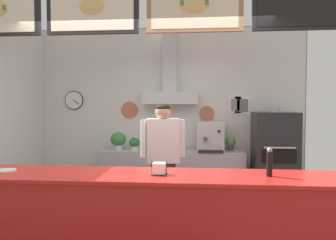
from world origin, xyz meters
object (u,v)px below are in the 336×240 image
object	(u,v)px
pizza_oven	(274,160)
condiment_plate	(6,170)
shop_worker	(163,163)
espresso_machine	(210,136)
napkin_holder	(159,169)
potted_thyme	(118,140)
potted_oregano	(231,143)
pepper_grinder	(269,162)
potted_basil	(162,141)
potted_rosemary	(135,143)

from	to	relation	value
pizza_oven	condiment_plate	world-z (taller)	pizza_oven
pizza_oven	shop_worker	world-z (taller)	shop_worker
espresso_machine	napkin_holder	world-z (taller)	espresso_machine
potted_thyme	napkin_holder	xyz separation A→B (m)	(1.03, -2.69, 0.03)
potted_thyme	potted_oregano	world-z (taller)	potted_thyme
pizza_oven	potted_thyme	bearing A→B (deg)	176.55
shop_worker	napkin_holder	world-z (taller)	shop_worker
potted_oregano	potted_thyme	bearing A→B (deg)	-178.12
napkin_holder	potted_oregano	bearing A→B (deg)	72.53
pizza_oven	potted_thyme	xyz separation A→B (m)	(-2.57, 0.16, 0.29)
napkin_holder	pepper_grinder	bearing A→B (deg)	0.92
potted_basil	napkin_holder	world-z (taller)	napkin_holder
shop_worker	potted_basil	world-z (taller)	shop_worker
potted_oregano	condiment_plate	size ratio (longest dim) A/B	1.18
shop_worker	potted_rosemary	world-z (taller)	shop_worker
potted_basil	condiment_plate	bearing A→B (deg)	-113.97
shop_worker	potted_thyme	bearing A→B (deg)	-64.84
potted_thyme	pepper_grinder	bearing A→B (deg)	-53.06
espresso_machine	pepper_grinder	distance (m)	2.71
pizza_oven	napkin_holder	world-z (taller)	pizza_oven
espresso_machine	potted_thyme	bearing A→B (deg)	179.96
potted_rosemary	condiment_plate	distance (m)	2.75
potted_basil	potted_rosemary	world-z (taller)	potted_basil
espresso_machine	potted_rosemary	world-z (taller)	espresso_machine
pizza_oven	espresso_machine	size ratio (longest dim) A/B	3.33
shop_worker	potted_basil	bearing A→B (deg)	-92.61
napkin_holder	potted_basil	bearing A→B (deg)	95.95
espresso_machine	pepper_grinder	world-z (taller)	espresso_machine
pizza_oven	potted_rosemary	world-z (taller)	pizza_oven
pizza_oven	espresso_machine	bearing A→B (deg)	171.34
pepper_grinder	shop_worker	bearing A→B (deg)	129.00
shop_worker	condiment_plate	bearing A→B (deg)	35.17
potted_thyme	condiment_plate	size ratio (longest dim) A/B	1.56
espresso_machine	potted_oregano	world-z (taller)	espresso_machine
espresso_machine	potted_thyme	xyz separation A→B (m)	(-1.56, 0.00, -0.07)
pizza_oven	potted_basil	world-z (taller)	pizza_oven
pizza_oven	shop_worker	xyz separation A→B (m)	(-1.66, -1.16, 0.13)
shop_worker	espresso_machine	bearing A→B (deg)	-125.66
shop_worker	pepper_grinder	xyz separation A→B (m)	(1.10, -1.35, 0.26)
napkin_holder	pepper_grinder	distance (m)	0.98
potted_basil	potted_thyme	xyz separation A→B (m)	(-0.75, -0.02, 0.02)
napkin_holder	shop_worker	bearing A→B (deg)	94.97
potted_basil	espresso_machine	bearing A→B (deg)	-1.61
potted_basil	pepper_grinder	bearing A→B (deg)	-64.96
espresso_machine	condiment_plate	world-z (taller)	espresso_machine
espresso_machine	potted_rosemary	size ratio (longest dim) A/B	2.38
pepper_grinder	pizza_oven	bearing A→B (deg)	77.39
potted_thyme	pizza_oven	bearing A→B (deg)	-3.45
pizza_oven	potted_rosemary	bearing A→B (deg)	176.37
potted_rosemary	potted_oregano	world-z (taller)	potted_oregano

